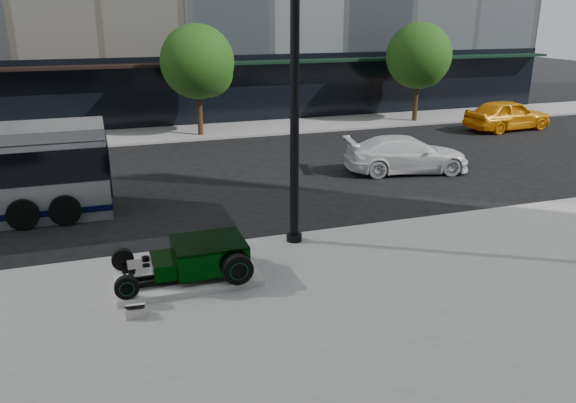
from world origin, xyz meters
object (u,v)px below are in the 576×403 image
object	(u,v)px
lamppost	(295,110)
white_sedan	(407,154)
hot_rod	(200,256)
yellow_taxi	(508,115)

from	to	relation	value
lamppost	white_sedan	size ratio (longest dim) A/B	1.58
hot_rod	white_sedan	xyz separation A→B (m)	(9.92, 7.37, 0.05)
lamppost	hot_rod	bearing A→B (deg)	-152.54
white_sedan	yellow_taxi	bearing A→B (deg)	-47.29
hot_rod	lamppost	xyz separation A→B (m)	(2.94, 1.53, 3.16)
lamppost	white_sedan	world-z (taller)	lamppost
hot_rod	yellow_taxi	xyz separation A→B (m)	(19.83, 13.37, 0.16)
white_sedan	yellow_taxi	size ratio (longest dim) A/B	1.01
white_sedan	yellow_taxi	xyz separation A→B (m)	(9.91, 6.01, 0.12)
hot_rod	white_sedan	size ratio (longest dim) A/B	0.63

